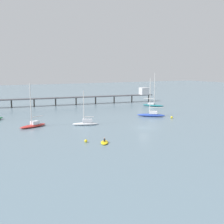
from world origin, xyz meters
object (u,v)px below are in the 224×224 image
(sailboat_teal, at_px, (153,104))
(dinghy_yellow, at_px, (104,142))
(sailboat_white, at_px, (86,122))
(mooring_buoy_near, at_px, (172,117))
(sailboat_red, at_px, (33,125))
(mooring_buoy_far, at_px, (86,141))
(sailboat_blue, at_px, (151,114))
(pier, at_px, (100,95))

(sailboat_teal, distance_m, dinghy_yellow, 55.39)
(sailboat_white, height_order, sailboat_teal, sailboat_teal)
(mooring_buoy_near, bearing_deg, sailboat_red, 170.69)
(sailboat_teal, xyz_separation_m, mooring_buoy_far, (-42.37, -36.75, -0.36))
(sailboat_teal, xyz_separation_m, dinghy_yellow, (-39.38, -38.95, -0.47))
(sailboat_white, relative_size, sailboat_teal, 0.69)
(sailboat_red, distance_m, mooring_buoy_far, 20.16)
(sailboat_white, bearing_deg, sailboat_teal, 30.47)
(sailboat_teal, bearing_deg, sailboat_blue, -126.76)
(mooring_buoy_far, bearing_deg, sailboat_blue, 32.52)
(dinghy_yellow, height_order, mooring_buoy_far, dinghy_yellow)
(mooring_buoy_near, height_order, mooring_buoy_far, mooring_buoy_near)
(sailboat_white, xyz_separation_m, mooring_buoy_far, (-6.10, -15.41, -0.40))
(pier, relative_size, sailboat_white, 7.64)
(pier, xyz_separation_m, sailboat_blue, (0.77, -35.10, -2.70))
(sailboat_white, height_order, sailboat_blue, sailboat_blue)
(sailboat_white, bearing_deg, mooring_buoy_far, -111.60)
(sailboat_white, bearing_deg, sailboat_red, 163.34)
(pier, height_order, sailboat_blue, sailboat_blue)
(mooring_buoy_far, bearing_deg, sailboat_red, 108.33)
(sailboat_red, distance_m, dinghy_yellow, 23.29)
(pier, bearing_deg, sailboat_white, -119.74)
(sailboat_white, height_order, mooring_buoy_far, sailboat_white)
(sailboat_red, xyz_separation_m, dinghy_yellow, (9.34, -21.33, -0.45))
(pier, distance_m, dinghy_yellow, 60.81)
(pier, relative_size, sailboat_teal, 5.23)
(pier, bearing_deg, sailboat_red, -134.94)
(sailboat_teal, bearing_deg, mooring_buoy_near, -113.59)
(sailboat_red, bearing_deg, mooring_buoy_far, -71.67)
(dinghy_yellow, xyz_separation_m, mooring_buoy_far, (-3.00, 2.20, 0.10))
(dinghy_yellow, bearing_deg, pier, 65.97)
(mooring_buoy_near, distance_m, mooring_buoy_far, 34.43)
(sailboat_blue, relative_size, sailboat_teal, 0.91)
(sailboat_red, height_order, sailboat_teal, sailboat_teal)
(sailboat_teal, height_order, dinghy_yellow, sailboat_teal)
(sailboat_blue, distance_m, mooring_buoy_near, 6.34)
(pier, relative_size, sailboat_red, 6.15)
(sailboat_red, height_order, mooring_buoy_near, sailboat_red)
(sailboat_blue, distance_m, sailboat_teal, 23.20)
(sailboat_white, bearing_deg, dinghy_yellow, -100.00)
(pier, distance_m, mooring_buoy_far, 60.13)
(pier, xyz_separation_m, mooring_buoy_near, (4.22, -40.40, -3.12))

